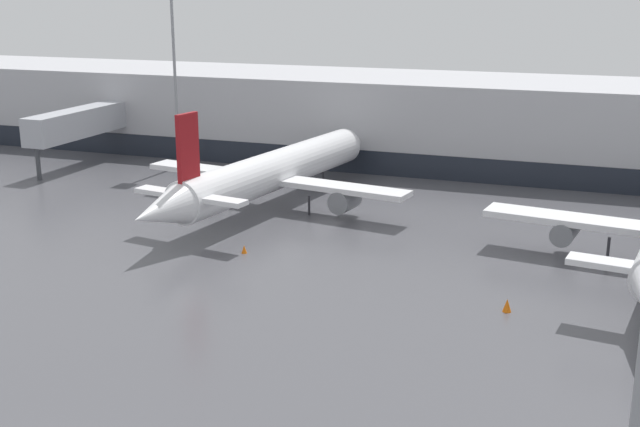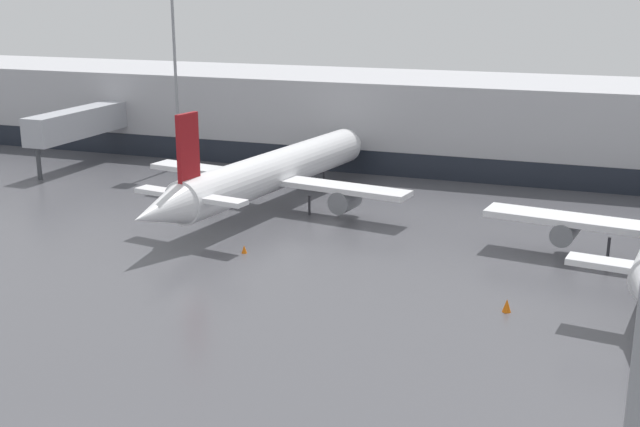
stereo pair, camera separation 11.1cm
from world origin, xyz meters
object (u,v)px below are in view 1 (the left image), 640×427
(traffic_cone_1, at_px, (507,305))
(apron_light_mast_3, at_px, (172,16))
(parked_jet_1, at_px, (272,172))
(traffic_cone_0, at_px, (244,249))

(traffic_cone_1, relative_size, apron_light_mast_3, 0.04)
(parked_jet_1, distance_m, traffic_cone_1, 27.40)
(apron_light_mast_3, bearing_deg, traffic_cone_1, -36.81)
(traffic_cone_0, xyz_separation_m, apron_light_mast_3, (-18.59, 23.49, 15.01))
(traffic_cone_1, bearing_deg, apron_light_mast_3, 143.19)
(traffic_cone_0, height_order, apron_light_mast_3, apron_light_mast_3)
(apron_light_mast_3, bearing_deg, traffic_cone_0, -51.65)
(traffic_cone_0, xyz_separation_m, traffic_cone_1, (18.74, -4.45, 0.10))
(traffic_cone_0, bearing_deg, apron_light_mast_3, 128.35)
(traffic_cone_1, height_order, apron_light_mast_3, apron_light_mast_3)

